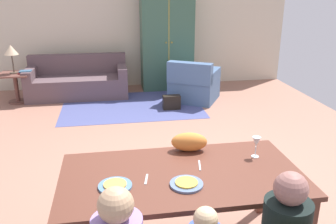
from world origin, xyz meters
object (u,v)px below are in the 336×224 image
object	(u,v)px
cat	(189,142)
plate_near_child	(186,184)
plate_near_man	(115,186)
armchair	(194,85)
table_lamp	(11,51)
wine_glass	(256,143)
book_upper	(25,71)
handbag	(172,102)
book_lower	(25,73)
side_table	(16,84)
armoire	(167,41)
couch	(78,82)
dining_table	(182,181)

from	to	relation	value
cat	plate_near_child	bearing A→B (deg)	-95.49
plate_near_man	armchair	distance (m)	4.61
table_lamp	plate_near_child	bearing A→B (deg)	-64.07
wine_glass	book_upper	xyz separation A→B (m)	(-2.80, 4.40, -0.27)
armchair	handbag	distance (m)	0.72
plate_near_man	table_lamp	bearing A→B (deg)	110.90
book_lower	plate_near_child	bearing A→B (deg)	-65.84
side_table	table_lamp	xyz separation A→B (m)	(0.00, 0.00, 0.63)
side_table	table_lamp	bearing A→B (deg)	90.00
wine_glass	handbag	xyz separation A→B (m)	(-0.11, 3.54, -0.76)
armoire	wine_glass	bearing A→B (deg)	-90.40
couch	plate_near_man	bearing A→B (deg)	-82.50
cat	book_lower	distance (m)	4.78
wine_glass	couch	world-z (taller)	wine_glass
couch	armchair	distance (m)	2.38
table_lamp	handbag	bearing A→B (deg)	-17.21
table_lamp	book_lower	bearing A→B (deg)	-11.17
plate_near_man	side_table	xyz separation A→B (m)	(-1.81, 4.74, -0.39)
armchair	side_table	bearing A→B (deg)	172.58
wine_glass	book_upper	world-z (taller)	wine_glass
plate_near_child	side_table	size ratio (longest dim) A/B	0.43
wine_glass	table_lamp	world-z (taller)	table_lamp
plate_near_child	dining_table	bearing A→B (deg)	90.00
armchair	book_lower	world-z (taller)	armchair
side_table	book_lower	size ratio (longest dim) A/B	2.64
cat	armoire	distance (m)	4.84
couch	handbag	distance (m)	2.11
plate_near_child	book_upper	bearing A→B (deg)	113.97
plate_near_child	side_table	world-z (taller)	plate_near_child
couch	book_lower	xyz separation A→B (m)	(-0.95, -0.30, 0.29)
plate_near_man	side_table	distance (m)	5.09
cat	couch	size ratio (longest dim) A/B	0.16
cat	handbag	size ratio (longest dim) A/B	1.00
cat	book_upper	world-z (taller)	cat
dining_table	armchair	world-z (taller)	armchair
plate_near_man	plate_near_child	bearing A→B (deg)	-6.53
plate_near_child	armchair	distance (m)	4.51
cat	book_upper	xyz separation A→B (m)	(-2.27, 4.18, -0.22)
wine_glass	side_table	bearing A→B (deg)	124.22
book_lower	book_upper	bearing A→B (deg)	-7.90
couch	book_upper	world-z (taller)	couch
plate_near_child	book_lower	distance (m)	5.22
plate_near_child	armchair	bearing A→B (deg)	75.88
wine_glass	armchair	world-z (taller)	wine_glass
plate_near_man	couch	distance (m)	5.06
cat	armchair	world-z (taller)	cat
handbag	cat	bearing A→B (deg)	-97.23
wine_glass	armoire	size ratio (longest dim) A/B	0.09
side_table	book_upper	xyz separation A→B (m)	(0.22, -0.04, 0.24)
cat	book_upper	size ratio (longest dim) A/B	1.45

